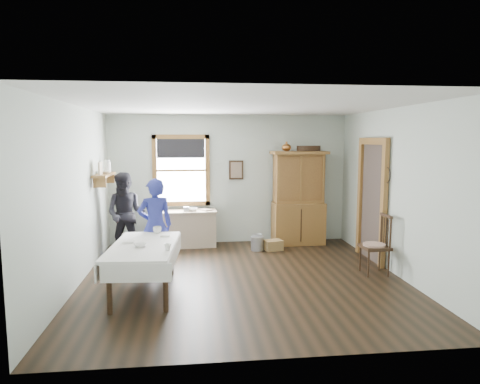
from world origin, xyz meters
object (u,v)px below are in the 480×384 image
at_px(woman_blue, 155,229).
at_px(spindle_chair, 375,244).
at_px(dining_table, 144,268).
at_px(wicker_basket, 273,245).
at_px(pail, 257,243).
at_px(figure_dark, 126,217).
at_px(china_hutch, 299,198).
at_px(work_counter, 184,229).

bearing_deg(woman_blue, spindle_chair, 158.41).
height_order(dining_table, wicker_basket, dining_table).
distance_m(spindle_chair, woman_blue, 3.60).
relative_size(pail, woman_blue, 0.19).
height_order(pail, woman_blue, woman_blue).
bearing_deg(wicker_basket, pail, 175.48).
bearing_deg(figure_dark, spindle_chair, -13.03).
relative_size(china_hutch, pail, 7.14).
bearing_deg(china_hutch, dining_table, -140.36).
bearing_deg(work_counter, figure_dark, -156.55).
height_order(work_counter, woman_blue, woman_blue).
distance_m(work_counter, woman_blue, 1.75).
height_order(china_hutch, dining_table, china_hutch).
distance_m(china_hutch, dining_table, 3.94).
distance_m(china_hutch, spindle_chair, 2.32).
xyz_separation_m(work_counter, china_hutch, (2.38, -0.01, 0.60)).
distance_m(work_counter, china_hutch, 2.45).
relative_size(work_counter, china_hutch, 0.67).
distance_m(wicker_basket, woman_blue, 2.57).
distance_m(dining_table, spindle_chair, 3.68).
relative_size(dining_table, figure_dark, 1.19).
bearing_deg(figure_dark, work_counter, 34.41).
bearing_deg(spindle_chair, woman_blue, 169.54).
relative_size(spindle_chair, wicker_basket, 2.90).
bearing_deg(pail, woman_blue, -147.78).
relative_size(work_counter, woman_blue, 0.90).
height_order(work_counter, dining_table, work_counter).
xyz_separation_m(pail, figure_dark, (-2.52, -0.06, 0.59)).
bearing_deg(china_hutch, work_counter, 177.70).
relative_size(spindle_chair, pail, 3.63).
bearing_deg(dining_table, figure_dark, 104.78).
bearing_deg(work_counter, dining_table, -104.27).
bearing_deg(work_counter, pail, -20.68).
bearing_deg(work_counter, wicker_basket, -18.34).
relative_size(work_counter, figure_dark, 0.89).
distance_m(work_counter, figure_dark, 1.25).
xyz_separation_m(spindle_chair, pail, (-1.67, 1.70, -0.36)).
bearing_deg(pail, wicker_basket, -4.52).
distance_m(spindle_chair, wicker_basket, 2.19).
xyz_separation_m(work_counter, spindle_chair, (3.11, -2.16, 0.12)).
bearing_deg(china_hutch, woman_blue, -151.79).
xyz_separation_m(china_hutch, dining_table, (-2.91, -2.59, -0.63)).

